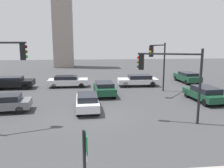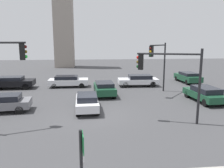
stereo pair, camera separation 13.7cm
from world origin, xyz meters
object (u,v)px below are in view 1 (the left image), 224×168
(traffic_light_0, at_px, (158,58))
(direction_sign, at_px, (85,164))
(car_4, at_px, (205,93))
(car_2, at_px, (87,101))
(car_8, at_px, (2,103))
(car_1, at_px, (68,81))
(traffic_light_1, at_px, (170,71))
(car_0, at_px, (12,82))
(car_5, at_px, (187,77))
(car_7, at_px, (104,88))
(car_6, at_px, (138,80))

(traffic_light_0, bearing_deg, direction_sign, 16.60)
(car_4, bearing_deg, car_2, 94.71)
(car_8, bearing_deg, car_4, 179.24)
(car_1, bearing_deg, car_8, -113.89)
(traffic_light_1, bearing_deg, direction_sign, 74.81)
(car_0, bearing_deg, car_8, -78.44)
(car_4, bearing_deg, traffic_light_0, 40.73)
(car_5, distance_m, car_8, 22.01)
(car_7, bearing_deg, car_6, -48.43)
(traffic_light_1, xyz_separation_m, car_5, (7.57, 13.86, -2.70))
(car_4, bearing_deg, direction_sign, 136.39)
(car_1, distance_m, car_8, 10.15)
(car_2, bearing_deg, traffic_light_0, -56.93)
(traffic_light_0, distance_m, traffic_light_1, 8.21)
(car_4, xyz_separation_m, car_6, (-4.34, 7.54, 0.01))
(car_5, bearing_deg, direction_sign, 146.44)
(car_1, height_order, car_7, car_7)
(traffic_light_1, height_order, car_1, traffic_light_1)
(direction_sign, height_order, car_7, direction_sign)
(direction_sign, distance_m, car_7, 15.97)
(traffic_light_0, relative_size, traffic_light_1, 1.06)
(car_2, bearing_deg, car_4, -83.23)
(direction_sign, relative_size, car_4, 0.57)
(direction_sign, bearing_deg, car_6, 68.01)
(car_7, bearing_deg, car_1, 37.81)
(car_1, distance_m, car_7, 6.11)
(car_0, xyz_separation_m, car_5, (21.32, 1.60, -0.01))
(car_6, height_order, car_8, car_6)
(car_7, bearing_deg, car_4, -113.39)
(traffic_light_1, bearing_deg, car_5, -99.58)
(car_7, bearing_deg, car_0, 64.28)
(car_0, bearing_deg, direction_sign, -68.36)
(car_4, bearing_deg, car_5, -19.16)
(direction_sign, xyz_separation_m, car_0, (-8.38, 20.16, -1.00))
(car_6, distance_m, car_8, 15.31)
(traffic_light_0, xyz_separation_m, car_2, (-7.07, -4.93, -2.98))
(car_0, distance_m, car_1, 6.16)
(direction_sign, xyz_separation_m, car_6, (6.09, 20.09, -1.01))
(car_4, bearing_deg, car_1, 54.00)
(direction_sign, relative_size, car_8, 0.59)
(car_1, relative_size, car_6, 0.96)
(car_8, bearing_deg, car_0, -82.74)
(car_0, xyz_separation_m, car_2, (8.43, -9.18, -0.04))
(traffic_light_1, relative_size, car_6, 1.03)
(car_5, relative_size, car_6, 0.96)
(traffic_light_0, height_order, traffic_light_1, traffic_light_0)
(car_6, height_order, car_7, car_6)
(car_8, bearing_deg, car_7, -155.68)
(traffic_light_1, relative_size, car_5, 1.07)
(car_0, height_order, car_4, car_0)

